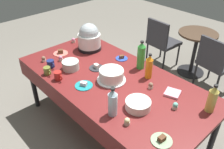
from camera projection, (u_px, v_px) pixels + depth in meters
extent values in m
plane|color=slate|center=(112.00, 128.00, 2.96)|extent=(9.00, 9.00, 0.00)
cube|color=maroon|center=(112.00, 80.00, 2.56)|extent=(2.20, 1.10, 0.04)
cylinder|color=black|center=(33.00, 85.00, 3.13)|extent=(0.06, 0.06, 0.71)
cylinder|color=black|center=(90.00, 61.00, 3.66)|extent=(0.06, 0.06, 0.71)
cylinder|color=black|center=(214.00, 134.00, 2.41)|extent=(0.06, 0.06, 0.71)
cube|color=maroon|center=(71.00, 111.00, 2.31)|extent=(2.20, 0.01, 0.18)
cube|color=maroon|center=(144.00, 70.00, 2.93)|extent=(2.20, 0.01, 0.18)
cylinder|color=silver|center=(111.00, 80.00, 2.52)|extent=(0.31, 0.31, 0.01)
cylinder|color=white|center=(111.00, 75.00, 2.48)|extent=(0.26, 0.26, 0.11)
cylinder|color=white|center=(111.00, 70.00, 2.45)|extent=(0.25, 0.25, 0.01)
cylinder|color=black|center=(90.00, 48.00, 3.12)|extent=(0.31, 0.31, 0.04)
cylinder|color=white|center=(89.00, 40.00, 3.06)|extent=(0.29, 0.29, 0.17)
sphere|color=#B2BCC1|center=(89.00, 33.00, 3.00)|extent=(0.25, 0.25, 0.25)
cylinder|color=#B2C6BC|center=(71.00, 65.00, 2.69)|extent=(0.19, 0.19, 0.10)
cylinder|color=silver|center=(138.00, 104.00, 2.13)|extent=(0.23, 0.23, 0.08)
cylinder|color=#8CA87F|center=(162.00, 140.00, 1.83)|extent=(0.17, 0.17, 0.01)
cube|color=brown|center=(162.00, 138.00, 1.82)|extent=(0.05, 0.06, 0.04)
cylinder|color=#2D4CB2|center=(122.00, 58.00, 2.90)|extent=(0.15, 0.15, 0.01)
cube|color=brown|center=(122.00, 57.00, 2.89)|extent=(0.05, 0.06, 0.04)
cylinder|color=teal|center=(84.00, 86.00, 2.43)|extent=(0.18, 0.18, 0.01)
cube|color=beige|center=(84.00, 84.00, 2.42)|extent=(0.08, 0.07, 0.04)
cylinder|color=#E07266|center=(61.00, 53.00, 3.01)|extent=(0.18, 0.18, 0.01)
cube|color=brown|center=(60.00, 51.00, 3.00)|extent=(0.07, 0.08, 0.05)
cylinder|color=#2D2D33|center=(97.00, 68.00, 2.72)|extent=(0.17, 0.17, 0.01)
cube|color=white|center=(96.00, 66.00, 2.71)|extent=(0.06, 0.04, 0.04)
cylinder|color=beige|center=(127.00, 123.00, 1.97)|extent=(0.05, 0.05, 0.03)
sphere|color=beige|center=(127.00, 120.00, 1.96)|extent=(0.05, 0.05, 0.05)
cylinder|color=beige|center=(175.00, 107.00, 2.14)|extent=(0.05, 0.05, 0.03)
sphere|color=#6BC6B2|center=(175.00, 105.00, 2.12)|extent=(0.05, 0.05, 0.05)
cylinder|color=beige|center=(61.00, 60.00, 2.86)|extent=(0.05, 0.05, 0.03)
sphere|color=pink|center=(61.00, 57.00, 2.84)|extent=(0.05, 0.05, 0.05)
cylinder|color=beige|center=(44.00, 60.00, 2.85)|extent=(0.05, 0.05, 0.03)
sphere|color=brown|center=(43.00, 58.00, 2.83)|extent=(0.05, 0.05, 0.05)
cylinder|color=beige|center=(151.00, 87.00, 2.39)|extent=(0.05, 0.05, 0.03)
sphere|color=brown|center=(151.00, 85.00, 2.38)|extent=(0.05, 0.05, 0.05)
cylinder|color=beige|center=(73.00, 41.00, 3.28)|extent=(0.05, 0.05, 0.03)
sphere|color=pink|center=(73.00, 40.00, 3.27)|extent=(0.05, 0.05, 0.05)
cylinder|color=green|center=(141.00, 57.00, 2.66)|extent=(0.09, 0.09, 0.27)
cone|color=green|center=(142.00, 45.00, 2.57)|extent=(0.08, 0.08, 0.05)
cylinder|color=black|center=(142.00, 42.00, 2.55)|extent=(0.04, 0.04, 0.02)
cylinder|color=gold|center=(212.00, 101.00, 2.07)|extent=(0.08, 0.08, 0.21)
cone|color=gold|center=(215.00, 89.00, 2.00)|extent=(0.07, 0.07, 0.05)
cylinder|color=black|center=(216.00, 86.00, 1.98)|extent=(0.04, 0.04, 0.02)
cylinder|color=silver|center=(113.00, 105.00, 2.03)|extent=(0.08, 0.08, 0.22)
cone|color=silver|center=(113.00, 92.00, 1.95)|extent=(0.07, 0.07, 0.05)
cylinder|color=black|center=(113.00, 89.00, 1.94)|extent=(0.04, 0.04, 0.02)
cylinder|color=orange|center=(149.00, 69.00, 2.51)|extent=(0.07, 0.07, 0.22)
cone|color=orange|center=(150.00, 58.00, 2.44)|extent=(0.07, 0.07, 0.05)
cylinder|color=black|center=(150.00, 55.00, 2.42)|extent=(0.03, 0.03, 0.02)
cylinder|color=#B2231E|center=(58.00, 76.00, 2.51)|extent=(0.08, 0.08, 0.09)
torus|color=#B2231E|center=(61.00, 77.00, 2.47)|extent=(0.06, 0.01, 0.06)
cylinder|color=olive|center=(47.00, 71.00, 2.60)|extent=(0.08, 0.08, 0.09)
torus|color=olive|center=(50.00, 72.00, 2.57)|extent=(0.05, 0.01, 0.05)
cylinder|color=navy|center=(51.00, 64.00, 2.72)|extent=(0.08, 0.08, 0.09)
torus|color=navy|center=(53.00, 65.00, 2.69)|extent=(0.06, 0.01, 0.06)
cube|color=pink|center=(172.00, 93.00, 2.32)|extent=(0.18, 0.18, 0.02)
cube|color=#333338|center=(164.00, 42.00, 4.03)|extent=(0.46, 0.46, 0.05)
cube|color=#333338|center=(157.00, 33.00, 3.80)|extent=(0.42, 0.06, 0.40)
cylinder|color=black|center=(178.00, 55.00, 4.13)|extent=(0.03, 0.03, 0.40)
cylinder|color=black|center=(161.00, 47.00, 4.38)|extent=(0.03, 0.03, 0.40)
cylinder|color=black|center=(164.00, 62.00, 3.93)|extent=(0.03, 0.03, 0.40)
cylinder|color=black|center=(147.00, 53.00, 4.18)|extent=(0.03, 0.03, 0.40)
cube|color=#333338|center=(217.00, 63.00, 3.45)|extent=(0.50, 0.50, 0.05)
cube|color=#333338|center=(212.00, 53.00, 3.23)|extent=(0.42, 0.10, 0.40)
cylinder|color=black|center=(210.00, 67.00, 3.79)|extent=(0.03, 0.03, 0.40)
cylinder|color=black|center=(216.00, 87.00, 3.35)|extent=(0.03, 0.03, 0.40)
cylinder|color=black|center=(195.00, 74.00, 3.61)|extent=(0.03, 0.03, 0.40)
cylinder|color=#473323|center=(198.00, 33.00, 3.66)|extent=(0.60, 0.60, 0.03)
cylinder|color=black|center=(194.00, 54.00, 3.85)|extent=(0.06, 0.06, 0.67)
cylinder|color=black|center=(190.00, 71.00, 4.04)|extent=(0.44, 0.44, 0.02)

